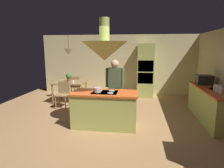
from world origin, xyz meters
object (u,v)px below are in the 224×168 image
object	(u,v)px
dining_table	(70,84)
canister_sugar	(219,89)
person_at_island	(115,85)
canister_tea	(216,88)
potted_plant_on_table	(69,77)
oven_tower	(145,71)
cooking_pot_on_cooktop	(97,90)
canister_flour	(222,90)
chair_facing_island	(63,93)
cup_on_table	(73,82)
kitchen_island	(105,109)
chair_by_back_wall	(76,85)
microwave_on_counter	(204,80)

from	to	relation	value
dining_table	canister_sugar	distance (m)	4.86
person_at_island	canister_sugar	world-z (taller)	person_at_island
canister_tea	dining_table	bearing A→B (deg)	161.38
dining_table	potted_plant_on_table	size ratio (longest dim) A/B	3.80
oven_tower	canister_sugar	world-z (taller)	oven_tower
cooking_pot_on_cooktop	canister_flour	bearing A→B (deg)	6.46
person_at_island	canister_flour	bearing A→B (deg)	-9.86
dining_table	chair_facing_island	distance (m)	0.71
potted_plant_on_table	canister_flour	xyz separation A→B (m)	(4.59, -1.93, 0.06)
cup_on_table	canister_tea	xyz separation A→B (m)	(4.33, -1.30, 0.18)
cup_on_table	canister_sugar	bearing A→B (deg)	-18.84
canister_flour	dining_table	bearing A→B (deg)	157.40
canister_sugar	cooking_pot_on_cooktop	xyz separation A→B (m)	(-3.00, -0.52, -0.01)
cup_on_table	canister_flour	xyz separation A→B (m)	(4.33, -1.66, 0.18)
kitchen_island	chair_by_back_wall	xyz separation A→B (m)	(-1.70, 2.79, 0.05)
chair_by_back_wall	person_at_island	bearing A→B (deg)	131.53
kitchen_island	canister_tea	xyz separation A→B (m)	(2.84, 0.57, 0.53)
chair_by_back_wall	cup_on_table	distance (m)	0.99
chair_by_back_wall	canister_flour	size ratio (longest dim) A/B	5.14
canister_sugar	microwave_on_counter	distance (m)	1.12
potted_plant_on_table	kitchen_island	bearing A→B (deg)	-50.75
person_at_island	potted_plant_on_table	size ratio (longest dim) A/B	5.56
chair_facing_island	chair_by_back_wall	xyz separation A→B (m)	(0.00, 1.38, 0.00)
kitchen_island	microwave_on_counter	world-z (taller)	microwave_on_counter
dining_table	chair_by_back_wall	distance (m)	0.71
person_at_island	canister_sugar	distance (m)	2.68
oven_tower	canister_tea	distance (m)	3.19
canister_tea	microwave_on_counter	xyz separation A→B (m)	(0.00, 0.94, 0.06)
cooking_pot_on_cooktop	kitchen_island	bearing A→B (deg)	39.09
cup_on_table	kitchen_island	bearing A→B (deg)	-51.43
oven_tower	dining_table	xyz separation A→B (m)	(-2.80, -1.14, -0.42)
dining_table	potted_plant_on_table	bearing A→B (deg)	139.83
potted_plant_on_table	canister_flour	bearing A→B (deg)	-22.84
potted_plant_on_table	cooking_pot_on_cooktop	size ratio (longest dim) A/B	1.67
kitchen_island	chair_facing_island	world-z (taller)	kitchen_island
dining_table	microwave_on_counter	bearing A→B (deg)	-7.43
oven_tower	canister_flour	world-z (taller)	oven_tower
canister_flour	microwave_on_counter	bearing A→B (deg)	90.00
canister_flour	chair_facing_island	bearing A→B (deg)	165.17
dining_table	canister_sugar	xyz separation A→B (m)	(4.54, -1.71, 0.32)
potted_plant_on_table	person_at_island	bearing A→B (deg)	-37.37
canister_flour	canister_sugar	bearing A→B (deg)	90.00
potted_plant_on_table	canister_tea	xyz separation A→B (m)	(4.59, -1.57, 0.05)
cup_on_table	canister_tea	size ratio (longest dim) A/B	0.56
potted_plant_on_table	canister_flour	world-z (taller)	canister_flour
oven_tower	person_at_island	world-z (taller)	oven_tower
person_at_island	canister_sugar	size ratio (longest dim) A/B	9.27
dining_table	canister_tea	world-z (taller)	canister_tea
oven_tower	canister_flour	distance (m)	3.50
chair_by_back_wall	potted_plant_on_table	bearing A→B (deg)	85.46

